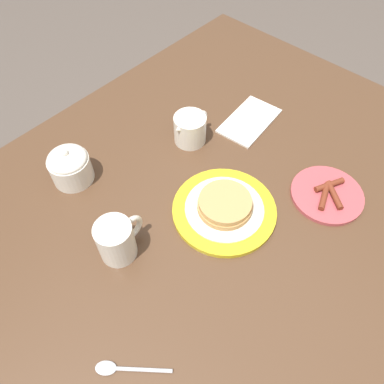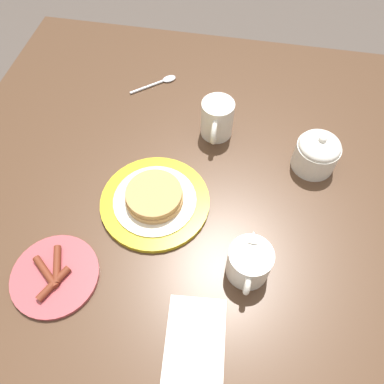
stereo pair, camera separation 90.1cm
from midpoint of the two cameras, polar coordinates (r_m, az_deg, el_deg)
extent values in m
plane|color=#51473F|center=(1.45, 3.34, -34.53)|extent=(8.00, 8.00, 0.00)
cube|color=#4C3321|center=(0.72, 6.85, -36.01)|extent=(1.29, 1.07, 0.03)
cube|color=#4C3321|center=(1.29, -12.95, -3.33)|extent=(0.07, 0.07, 0.72)
cube|color=#4C3321|center=(1.34, 28.97, -9.44)|extent=(0.07, 0.07, 0.72)
cylinder|color=gold|center=(0.70, 5.21, -33.60)|extent=(0.24, 0.24, 0.01)
cylinder|color=beige|center=(0.69, 5.27, -33.61)|extent=(0.18, 0.18, 0.00)
cylinder|color=tan|center=(0.68, 5.34, -33.61)|extent=(0.12, 0.12, 0.01)
cylinder|color=tan|center=(0.67, 5.46, -33.63)|extent=(0.12, 0.12, 0.01)
cylinder|color=#B2474C|center=(0.73, -14.89, -46.04)|extent=(0.17, 0.17, 0.01)
cylinder|color=maroon|center=(0.72, -14.53, -44.88)|extent=(0.08, 0.04, 0.01)
cylinder|color=maroon|center=(0.72, -14.97, -47.81)|extent=(0.07, 0.05, 0.01)
cylinder|color=maroon|center=(0.72, -16.78, -45.79)|extent=(0.06, 0.07, 0.01)
cylinder|color=silver|center=(0.71, 16.29, -15.64)|extent=(0.08, 0.08, 0.09)
torus|color=silver|center=(0.70, 16.21, -18.61)|extent=(0.07, 0.01, 0.07)
cylinder|color=#472819|center=(0.67, 17.11, -14.60)|extent=(0.07, 0.07, 0.00)
cylinder|color=silver|center=(0.72, 26.97, -43.35)|extent=(0.08, 0.08, 0.08)
cone|color=silver|center=(0.69, 27.79, -40.59)|extent=(0.04, 0.04, 0.04)
torus|color=silver|center=(0.73, 27.68, -46.64)|extent=(0.05, 0.01, 0.05)
cylinder|color=silver|center=(0.79, 33.76, -21.05)|extent=(0.10, 0.10, 0.07)
ellipsoid|color=silver|center=(0.76, 35.12, -20.34)|extent=(0.09, 0.09, 0.03)
sphere|color=silver|center=(0.75, 35.89, -19.93)|extent=(0.02, 0.02, 0.02)
cube|color=silver|center=(0.78, 18.02, -55.27)|extent=(0.19, 0.12, 0.01)
cylinder|color=silver|center=(0.79, 0.77, -6.01)|extent=(0.07, 0.08, 0.01)
ellipsoid|color=silver|center=(0.80, 4.99, -3.87)|extent=(0.04, 0.05, 0.01)
camera|label=1|loc=(0.45, -30.27, 54.26)|focal=35.00mm
camera|label=2|loc=(0.45, 149.73, -54.26)|focal=35.00mm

